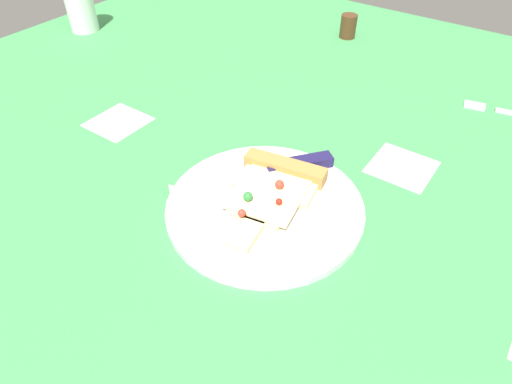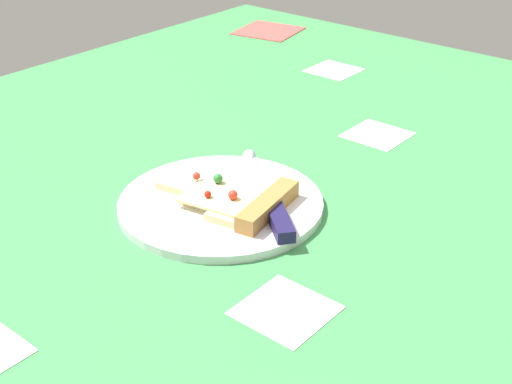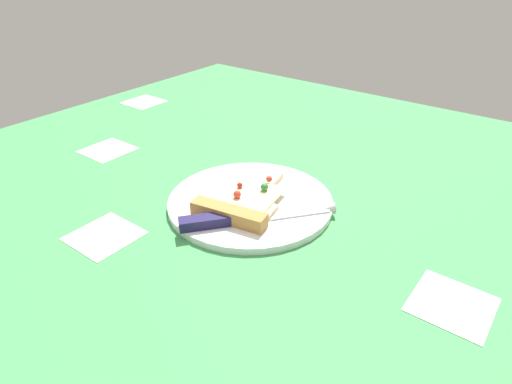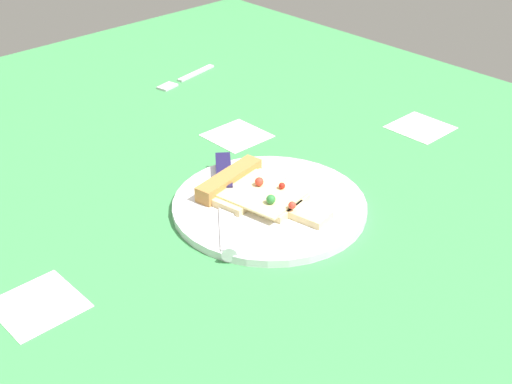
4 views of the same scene
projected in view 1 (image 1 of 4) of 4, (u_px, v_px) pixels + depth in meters
The scene contains 7 objects.
ground_plane at pixel (248, 168), 70.11cm from camera, with size 148.37×148.37×3.00cm.
plate at pixel (265, 207), 60.46cm from camera, with size 26.66×26.66×1.12cm, color silver.
pizza_slice at pixel (273, 188), 61.31cm from camera, with size 18.50×12.61×2.58cm.
knife at pixel (269, 171), 64.49cm from camera, with size 19.98×16.73×2.45cm.
drinking_glass at pixel (80, 5), 103.67cm from camera, with size 6.46×6.46×11.71cm, color silver.
pepper_shaker at pixel (348, 26), 102.59cm from camera, with size 3.66×3.66×5.14cm, color #4C2D19.
fork at pixel (504, 111), 79.26cm from camera, with size 4.72×15.36×0.80cm.
Camera 1 is at (44.11, 32.76, 42.26)cm, focal length 31.41 mm.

